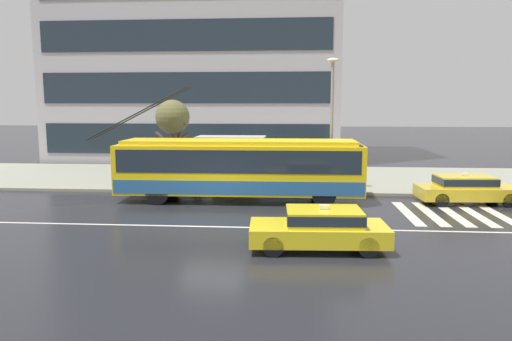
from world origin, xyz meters
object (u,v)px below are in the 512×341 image
at_px(taxi_ahead_of_bus, 467,188).
at_px(bus_shelter, 232,148).
at_px(trolleybus, 240,167).
at_px(taxi_oncoming_near, 320,227).
at_px(pedestrian_approaching_curb, 197,165).
at_px(pedestrian_at_shelter, 317,157).
at_px(street_lamp, 332,113).
at_px(street_tree_bare, 173,119).

distance_m(taxi_ahead_of_bus, bus_shelter, 11.55).
height_order(trolleybus, bus_shelter, trolleybus).
distance_m(taxi_oncoming_near, pedestrian_approaching_curb, 12.86).
bearing_deg(pedestrian_approaching_curb, taxi_ahead_of_bus, -16.50).
height_order(bus_shelter, pedestrian_at_shelter, bus_shelter).
bearing_deg(bus_shelter, taxi_ahead_of_bus, -15.03).
distance_m(taxi_ahead_of_bus, pedestrian_at_shelter, 7.21).
distance_m(taxi_oncoming_near, bus_shelter, 11.23).
relative_size(pedestrian_approaching_curb, street_lamp, 0.25).
bearing_deg(trolleybus, bus_shelter, 104.21).
distance_m(trolleybus, street_lamp, 5.43).
distance_m(pedestrian_at_shelter, pedestrian_approaching_curb, 6.69).
bearing_deg(trolleybus, pedestrian_approaching_curb, 125.29).
bearing_deg(taxi_ahead_of_bus, street_tree_bare, 164.63).
height_order(taxi_ahead_of_bus, pedestrian_approaching_curb, pedestrian_approaching_curb).
xyz_separation_m(street_lamp, street_tree_bare, (-8.50, 1.97, -0.38)).
bearing_deg(bus_shelter, pedestrian_approaching_curb, 156.08).
bearing_deg(street_tree_bare, pedestrian_at_shelter, -8.51).
distance_m(taxi_oncoming_near, taxi_ahead_of_bus, 10.16).
bearing_deg(trolleybus, street_lamp, 26.56).
bearing_deg(taxi_ahead_of_bus, pedestrian_approaching_curb, 163.50).
bearing_deg(pedestrian_approaching_curb, street_lamp, -14.70).
distance_m(taxi_ahead_of_bus, street_lamp, 7.10).
relative_size(taxi_ahead_of_bus, pedestrian_at_shelter, 2.30).
relative_size(trolleybus, taxi_oncoming_near, 2.95).
distance_m(trolleybus, pedestrian_at_shelter, 4.74).
bearing_deg(pedestrian_approaching_curb, bus_shelter, -23.92).
xyz_separation_m(taxi_oncoming_near, taxi_ahead_of_bus, (6.97, 7.39, 0.00)).
bearing_deg(taxi_oncoming_near, street_lamp, 83.77).
height_order(street_lamp, street_tree_bare, street_lamp).
distance_m(taxi_oncoming_near, pedestrian_at_shelter, 10.24).
height_order(trolleybus, pedestrian_approaching_curb, trolleybus).
distance_m(trolleybus, street_tree_bare, 6.23).
bearing_deg(pedestrian_approaching_curb, taxi_oncoming_near, -61.32).
relative_size(trolleybus, street_lamp, 1.94).
xyz_separation_m(trolleybus, street_tree_bare, (-4.17, 4.13, 2.07)).
distance_m(pedestrian_at_shelter, street_lamp, 2.51).
bearing_deg(street_lamp, taxi_ahead_of_bus, -18.63).
relative_size(trolleybus, taxi_ahead_of_bus, 2.80).
xyz_separation_m(taxi_oncoming_near, street_tree_bare, (-7.48, 11.36, 2.94)).
distance_m(trolleybus, taxi_oncoming_near, 7.99).
bearing_deg(pedestrian_at_shelter, trolleybus, -141.45).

